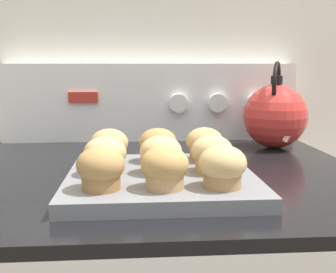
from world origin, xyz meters
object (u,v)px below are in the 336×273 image
muffin_r2_c0 (109,146)px  muffin_r1_c0 (105,156)px  muffin_r2_c1 (158,145)px  muffin_r1_c2 (212,154)px  tea_kettle (275,115)px  muffin_r0_c2 (223,167)px  muffin_pan (160,179)px  muffin_r0_c1 (162,168)px  muffin_r2_c2 (204,144)px  muffin_r1_c1 (158,155)px  muffin_r0_c0 (101,168)px

muffin_r2_c0 → muffin_r1_c0: bearing=-90.9°
muffin_r2_c1 → muffin_r2_c0: bearing=-179.1°
muffin_r1_c0 → muffin_r1_c2: 0.17m
muffin_r1_c2 → tea_kettle: (0.21, 0.31, 0.03)m
muffin_r1_c0 → tea_kettle: (0.38, 0.31, 0.03)m
muffin_r2_c1 → muffin_r1_c2: bearing=-46.5°
muffin_r0_c2 → tea_kettle: bearing=62.3°
muffin_pan → muffin_r0_c2: bearing=-46.6°
tea_kettle → muffin_r0_c2: bearing=-117.7°
muffin_r0_c1 → muffin_r2_c1: 0.17m
muffin_pan → muffin_r1_c0: bearing=-179.1°
muffin_r2_c0 → tea_kettle: (0.38, 0.23, 0.03)m
muffin_r2_c0 → muffin_r2_c2: bearing=0.8°
muffin_r0_c2 → muffin_r1_c1: size_ratio=1.00×
muffin_pan → tea_kettle: 0.43m
muffin_pan → muffin_r2_c2: bearing=44.7°
muffin_r0_c2 → muffin_r1_c1: 0.12m
muffin_r0_c1 → muffin_r0_c2: (0.09, -0.00, 0.00)m
muffin_r0_c0 → muffin_r2_c0: same height
muffin_r1_c2 → muffin_r0_c1: bearing=-135.1°
muffin_pan → muffin_r2_c1: size_ratio=4.40×
muffin_r1_c0 → tea_kettle: bearing=39.4°
muffin_pan → muffin_r1_c0: muffin_r1_c0 is taller
muffin_r0_c2 → muffin_r2_c0: size_ratio=1.00×
muffin_r2_c2 → muffin_r0_c2: bearing=-91.0°
muffin_r0_c0 → tea_kettle: tea_kettle is taller
muffin_r0_c0 → muffin_r2_c2: 0.24m
muffin_r1_c2 → muffin_r2_c1: bearing=133.5°
muffin_r0_c0 → muffin_r1_c0: same height
muffin_r2_c2 → muffin_pan: bearing=-135.3°
muffin_r1_c0 → tea_kettle: size_ratio=0.33×
muffin_r0_c0 → muffin_r0_c1: size_ratio=1.00×
muffin_r2_c1 → muffin_r0_c0: bearing=-117.7°
muffin_r1_c1 → muffin_r1_c2: size_ratio=1.00×
tea_kettle → muffin_r1_c2: bearing=-123.8°
muffin_r1_c2 → muffin_r2_c0: same height
muffin_r0_c0 → muffin_r1_c1: 0.12m
muffin_r0_c1 → muffin_r2_c1: bearing=88.3°
muffin_r0_c2 → muffin_r2_c2: size_ratio=1.00×
muffin_r0_c1 → muffin_r1_c1: 0.09m
muffin_pan → muffin_r2_c1: (0.00, 0.09, 0.04)m
muffin_r2_c2 → tea_kettle: bearing=47.3°
muffin_r1_c2 → muffin_r2_c2: (0.00, 0.09, 0.00)m
muffin_r1_c1 → muffin_r2_c2: 0.12m
muffin_r1_c2 → muffin_r2_c0: size_ratio=1.00×
muffin_r2_c0 → muffin_r2_c1: bearing=0.9°
muffin_r1_c1 → muffin_r2_c1: (0.00, 0.09, 0.00)m
muffin_r2_c1 → tea_kettle: (0.29, 0.23, 0.03)m
muffin_r0_c2 → muffin_r1_c0: same height
muffin_r0_c2 → muffin_r2_c1: same height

